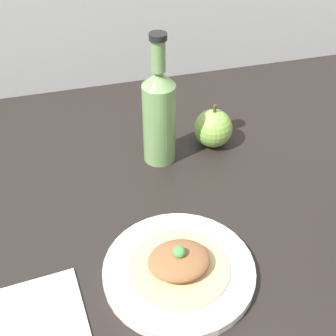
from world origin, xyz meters
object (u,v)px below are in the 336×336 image
Objects in this scene: plated_food at (179,262)px; cider_bottle at (159,114)px; apple at (213,128)px; plate at (179,270)px.

plated_food is 0.59× the size of cider_bottle.
apple is at bearing 62.06° from plated_food.
plate is at bearing -104.04° from plated_food.
cider_bottle is at bearing 81.31° from plated_food.
plated_food is 38.75cm from apple.
plate is 34.43cm from cider_bottle.
plate is at bearing -98.69° from cider_bottle.
plate is 1.50× the size of plated_food.
cider_bottle is 2.79× the size of apple.
cider_bottle is (4.95, 32.37, 8.56)cm from plated_food.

